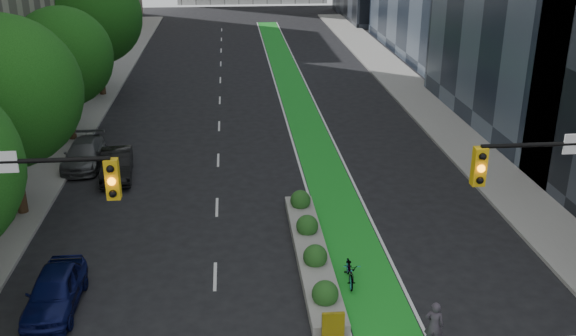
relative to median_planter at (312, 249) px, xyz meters
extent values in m
cube|color=gray|center=(-13.00, 17.96, -0.30)|extent=(3.60, 90.00, 0.15)
cube|color=gray|center=(10.60, 17.96, -0.30)|extent=(3.60, 90.00, 0.15)
cube|color=#1B9826|center=(1.80, 22.96, -0.37)|extent=(2.20, 70.00, 0.01)
cylinder|color=black|center=(-12.20, 4.96, 2.15)|extent=(0.44, 0.44, 5.04)
sphere|color=#12420E|center=(-12.20, 4.96, 5.21)|extent=(6.40, 6.40, 6.40)
cylinder|color=black|center=(-12.20, 14.96, 1.87)|extent=(0.44, 0.44, 4.48)
sphere|color=#12420E|center=(-12.20, 14.96, 4.59)|extent=(5.60, 5.60, 5.60)
cylinder|color=black|center=(-12.20, 24.96, 2.20)|extent=(0.44, 0.44, 5.15)
sphere|color=#12420E|center=(-12.20, 24.96, 5.33)|extent=(6.60, 6.60, 6.60)
cube|color=gold|center=(-5.90, -6.54, 5.88)|extent=(0.34, 0.28, 1.05)
sphere|color=orange|center=(-5.90, -6.70, 5.88)|extent=(0.20, 0.20, 0.20)
cube|color=white|center=(-8.37, -6.57, 6.43)|extent=(0.55, 0.04, 0.55)
cube|color=gold|center=(3.50, -6.54, 5.88)|extent=(0.34, 0.28, 1.05)
sphere|color=orange|center=(3.50, -6.70, 5.88)|extent=(0.20, 0.20, 0.20)
cube|color=white|center=(5.97, -6.57, 6.43)|extent=(0.55, 0.04, 0.55)
cube|color=gray|center=(0.00, -0.04, -0.17)|extent=(1.20, 10.00, 0.40)
cube|color=yellow|center=(0.00, -5.24, 0.18)|extent=(0.70, 0.12, 1.00)
sphere|color=#194C19|center=(0.00, -3.54, 0.28)|extent=(0.90, 0.90, 0.90)
sphere|color=#194C19|center=(0.00, -1.04, 0.28)|extent=(0.90, 0.90, 0.90)
sphere|color=#194C19|center=(0.00, 1.46, 0.28)|extent=(0.90, 0.90, 0.90)
sphere|color=#194C19|center=(0.00, 3.96, 0.28)|extent=(0.90, 0.90, 0.90)
imported|color=gray|center=(1.16, -1.83, 0.09)|extent=(0.73, 1.78, 0.92)
imported|color=#3A343F|center=(3.00, -5.78, 0.43)|extent=(0.68, 0.56, 1.60)
imported|color=#0B1144|center=(-8.97, -2.58, 0.30)|extent=(1.60, 3.97, 1.35)
imported|color=black|center=(-8.73, 9.04, 0.31)|extent=(1.86, 4.28, 1.37)
imported|color=#505255|center=(-10.70, 10.83, 0.28)|extent=(1.89, 4.52, 1.31)
camera|label=1|loc=(-2.90, -21.58, 12.01)|focal=40.00mm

